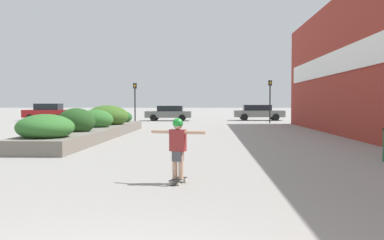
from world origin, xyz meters
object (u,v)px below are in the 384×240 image
Objects in this scene: skateboarder at (178,142)px; car_center_left at (47,112)px; car_leftmost at (346,111)px; traffic_light_right at (270,94)px; traffic_light_left at (135,96)px; car_rightmost at (258,112)px; skateboard at (178,180)px; car_center_right at (169,113)px.

skateboarder is 0.30× the size of car_center_left.
traffic_light_right is at bearing 128.88° from car_leftmost.
skateboarder is 27.45m from traffic_light_left.
car_rightmost is 1.42× the size of traffic_light_left.
car_center_left is (-28.71, -2.92, -0.02)m from car_leftmost.
skateboarder is 0.38× the size of traffic_light_left.
skateboard is 0.12× the size of car_rightmost.
car_leftmost is 28.86m from car_center_left.
car_center_left is (-14.72, 30.97, -0.03)m from skateboarder.
skateboard is at bearing -174.13° from car_center_right.
skateboarder is at bearing -174.13° from car_center_right.
car_center_right is at bearing -87.96° from car_center_left.
traffic_light_right is at bearing 3.70° from car_rightmost.
skateboarder is at bearing -101.74° from traffic_light_right.
car_center_left is 11.51m from car_center_right.
car_center_left is (-14.72, 30.97, 0.76)m from skateboard.
skateboarder is (0.00, 0.00, 0.79)m from skateboard.
car_leftmost reaches higher than skateboard.
car_center_left is 1.17× the size of traffic_light_right.
car_center_left reaches higher than skateboarder.
car_center_right is (-17.21, -2.51, -0.11)m from car_leftmost.
car_rightmost is at bearing 97.99° from skateboarder.
traffic_light_left is (-10.94, -5.73, 1.50)m from car_rightmost.
car_center_right is 9.96m from traffic_light_right.
car_center_left is 0.89× the size of car_rightmost.
traffic_light_right reaches higher than car_rightmost.
car_center_right is 5.38m from traffic_light_left.
skateboard is 0.14× the size of car_center_right.
traffic_light_left is (-5.65, 26.83, 2.22)m from skateboard.
skateboard is 36.67m from car_leftmost.
traffic_light_right is (5.64, 27.17, 2.36)m from skateboard.
skateboarder is at bearing -154.57° from car_center_left.
car_center_left is at bearing 132.66° from skateboarder.
car_center_right is (11.50, 0.41, -0.09)m from car_center_left.
traffic_light_left reaches higher than skateboarder.
skateboard is at bearing 157.58° from car_leftmost.
car_rightmost is 1.32× the size of traffic_light_right.
skateboarder is at bearing 157.58° from car_leftmost.
car_leftmost is at bearing 98.73° from car_rightmost.
skateboard is at bearing -78.12° from traffic_light_left.
traffic_light_left is at bearing 119.11° from skateboarder.
car_rightmost is (5.30, 32.56, 0.72)m from skateboard.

